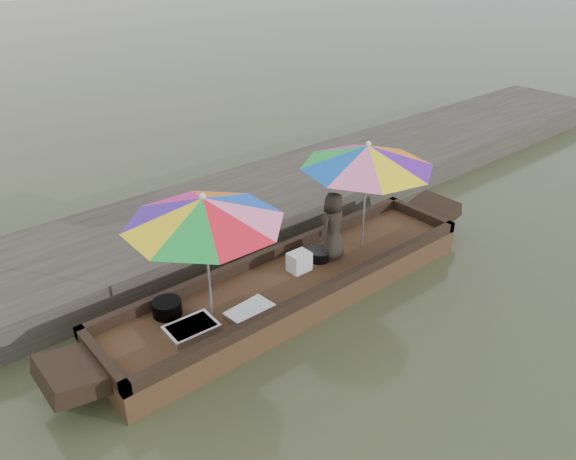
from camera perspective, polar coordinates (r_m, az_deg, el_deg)
water at (r=7.49m, az=0.50°, el=-7.04°), size 80.00×80.00×0.00m
dock at (r=8.90m, az=-8.72°, el=0.63°), size 22.00×2.20×0.50m
boat_hull at (r=7.39m, az=0.50°, el=-5.93°), size 5.29×1.20×0.35m
cooking_pot at (r=6.73m, az=-12.18°, el=-7.74°), size 0.34×0.34×0.18m
tray_crayfish at (r=6.43m, az=-9.78°, el=-9.88°), size 0.58×0.41×0.09m
tray_scallop at (r=6.63m, az=-3.72°, el=-8.34°), size 0.59×0.43×0.06m
charcoal_grill at (r=7.64m, az=3.16°, el=-2.57°), size 0.29×0.29×0.14m
supply_bag at (r=7.36m, az=1.15°, el=-3.24°), size 0.28×0.22×0.26m
vendor at (r=7.52m, az=4.58°, el=0.44°), size 0.52×0.39×0.96m
umbrella_bow at (r=6.26m, az=-8.21°, el=-2.79°), size 2.30×2.30×1.55m
umbrella_stern at (r=7.71m, az=7.81°, el=3.44°), size 2.08×2.08×1.55m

